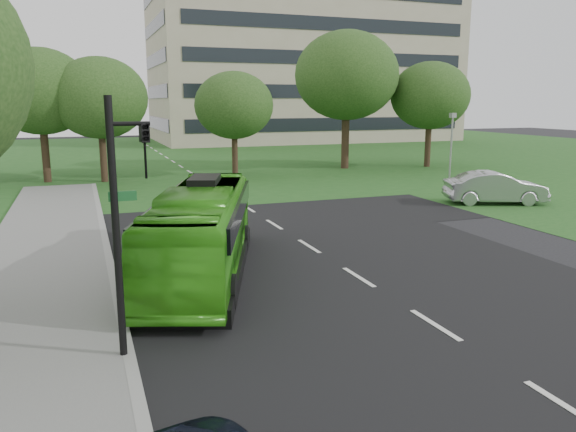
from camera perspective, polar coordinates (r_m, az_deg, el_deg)
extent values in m
plane|color=black|center=(15.82, 10.54, -8.25)|extent=(160.00, 160.00, 0.00)
cube|color=black|center=(34.05, -6.88, 2.53)|extent=(14.00, 120.00, 0.01)
cube|color=black|center=(28.33, -4.03, 0.76)|extent=(80.00, 12.00, 0.01)
cube|color=silver|center=(29.27, -4.58, 1.12)|extent=(0.15, 90.00, 0.01)
cube|color=#1F521B|center=(58.48, -12.66, 6.09)|extent=(120.00, 60.00, 0.01)
cube|color=tan|center=(80.75, 1.48, 16.67)|extent=(40.00, 20.00, 25.00)
cube|color=black|center=(71.55, 4.60, 17.30)|extent=(36.80, 0.10, 23.00)
cube|color=black|center=(75.69, -13.41, 16.72)|extent=(0.10, 18.40, 23.00)
cylinder|color=black|center=(40.76, -23.38, 5.48)|extent=(0.50, 0.50, 3.32)
ellipsoid|color=#1D4115|center=(40.60, -23.87, 11.51)|extent=(6.59, 6.59, 5.60)
cylinder|color=black|center=(39.62, -18.24, 5.50)|extent=(0.46, 0.46, 3.04)
ellipsoid|color=#1D4115|center=(39.44, -18.61, 11.31)|extent=(6.25, 6.25, 5.31)
cylinder|color=black|center=(40.73, -5.42, 6.01)|extent=(0.42, 0.42, 2.81)
ellipsoid|color=#1D4115|center=(40.54, -5.52, 11.13)|extent=(5.58, 5.58, 4.75)
cylinder|color=black|center=(45.49, 5.83, 7.37)|extent=(0.61, 0.61, 4.05)
ellipsoid|color=#1D4115|center=(45.42, 5.97, 14.02)|extent=(8.14, 8.14, 6.92)
cylinder|color=black|center=(47.92, 14.01, 6.81)|extent=(0.49, 0.49, 3.23)
ellipsoid|color=#1D4115|center=(47.78, 14.25, 11.78)|extent=(6.37, 6.37, 5.41)
imported|color=green|center=(17.52, -8.75, -1.55)|extent=(5.45, 10.08, 2.75)
imported|color=#A3A4A8|center=(31.53, 20.30, 2.71)|extent=(5.45, 3.50, 1.70)
cylinder|color=black|center=(11.69, -17.05, -1.78)|extent=(0.15, 0.15, 5.43)
cylinder|color=black|center=(11.43, -15.77, 9.02)|extent=(0.76, 0.09, 0.09)
imported|color=black|center=(11.49, -14.27, 6.39)|extent=(0.24, 0.26, 1.09)
cube|color=#195926|center=(11.56, -16.46, 1.95)|extent=(0.54, 0.04, 0.20)
cylinder|color=gray|center=(40.11, 16.22, 6.58)|extent=(0.13, 0.13, 4.28)
cube|color=gray|center=(39.99, 16.41, 9.78)|extent=(0.41, 0.36, 0.32)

